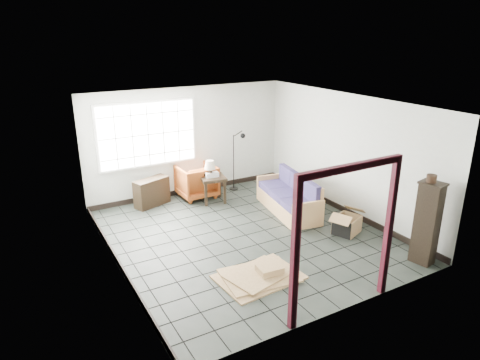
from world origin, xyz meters
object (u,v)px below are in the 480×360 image
armchair (196,179)px  tall_shelf (427,223)px  futon_sofa (290,198)px  side_table (213,181)px

armchair → tall_shelf: size_ratio=0.60×
futon_sofa → armchair: 2.36m
tall_shelf → side_table: bearing=103.0°
futon_sofa → side_table: size_ratio=3.03×
futon_sofa → side_table: bearing=141.8°
futon_sofa → side_table: 1.86m
futon_sofa → side_table: futon_sofa is taller
futon_sofa → armchair: armchair is taller
side_table → tall_shelf: bearing=-66.0°
side_table → futon_sofa: bearing=-47.9°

